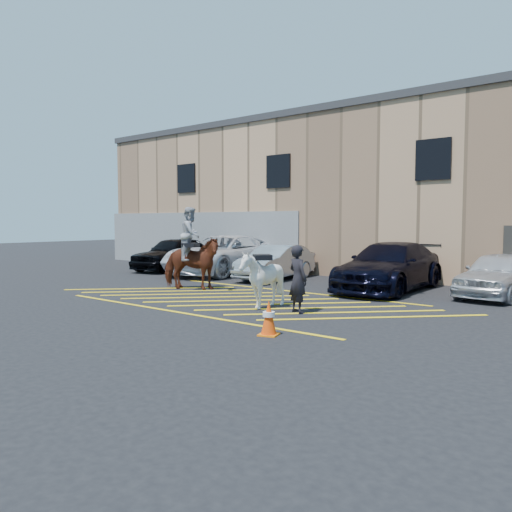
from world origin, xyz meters
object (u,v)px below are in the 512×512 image
Objects in this scene: car_white_pickup at (224,255)px; car_black_suv at (174,253)px; car_silver_sedan at (276,262)px; saddled_white at (262,279)px; car_white_suv at (499,274)px; car_blue_suv at (389,266)px; traffic_cone at (269,318)px; handler at (298,279)px; mounted_bay at (191,256)px.

car_black_suv is at bearing -179.94° from car_white_pickup.
car_silver_sedan is 2.24× the size of saddled_white.
car_white_pickup is 1.50× the size of car_white_suv.
car_silver_sedan is 0.76× the size of car_blue_suv.
car_blue_suv is at bearing 96.19° from traffic_cone.
car_blue_suv is 7.64× the size of traffic_cone.
car_blue_suv reaches higher than traffic_cone.
handler is at bearing -34.43° from car_black_suv.
car_black_suv is 2.70× the size of handler.
car_black_suv is 12.24m from handler.
car_white_pickup is 9.78m from handler.
car_silver_sedan is at bearing -7.41° from car_black_suv.
car_white_pickup reaches higher than traffic_cone.
car_blue_suv is at bearing 37.50° from mounted_bay.
traffic_cone is at bearing -49.80° from saddled_white.
car_white_pickup is at bearing -3.26° from car_black_suv.
car_white_pickup is at bearing 119.82° from mounted_bay.
car_blue_suv reaches higher than car_silver_sedan.
car_black_suv is at bearing -172.92° from car_white_suv.
handler reaches higher than car_silver_sedan.
mounted_bay is 4.40m from saddled_white.
car_blue_suv is 6.77m from mounted_bay.
car_black_suv is at bearing -5.82° from handler.
car_white_suv is at bearing -97.58° from handler.
mounted_bay reaches higher than handler.
car_white_suv reaches higher than traffic_cone.
car_white_suv is 5.67× the size of traffic_cone.
car_blue_suv is 7.99m from traffic_cone.
saddled_white is at bearing -37.24° from car_black_suv.
handler is at bearing -92.01° from car_blue_suv.
car_blue_suv is at bearing -6.48° from car_white_pickup.
car_white_pickup reaches higher than car_blue_suv.
saddled_white is 3.22m from traffic_cone.
car_blue_suv is at bearing -164.01° from car_white_suv.
handler is at bearing -14.16° from mounted_bay.
mounted_bay is at bearing -63.94° from car_white_pickup.
saddled_white is (4.17, -1.38, -0.36)m from mounted_bay.
car_silver_sedan is at bearing 125.50° from traffic_cone.
car_black_suv reaches higher than saddled_white.
car_blue_suv is at bearing -69.40° from handler.
car_white_suv is (8.19, 0.48, 0.01)m from car_silver_sedan.
handler is 0.62× the size of mounted_bay.
mounted_bay is at bearing -146.02° from car_white_suv.
saddled_white is at bearing -44.82° from car_white_pickup.
handler reaches higher than traffic_cone.
traffic_cone is at bearing -59.78° from car_silver_sedan.
car_blue_suv reaches higher than saddled_white.
car_white_pickup is 8.47× the size of traffic_cone.
handler is (4.81, -5.59, 0.17)m from car_silver_sedan.
car_white_suv is at bearing 9.64° from car_blue_suv.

